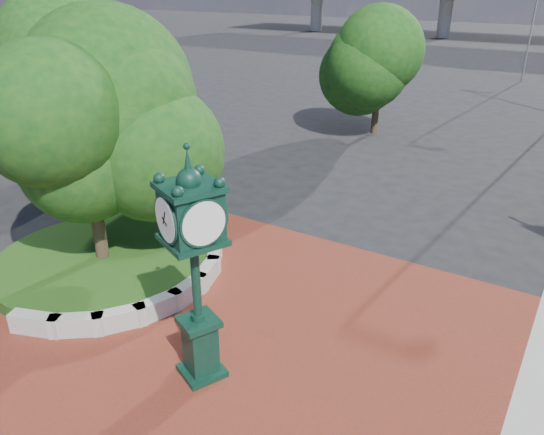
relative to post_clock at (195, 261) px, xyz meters
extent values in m
plane|color=black|center=(-0.28, 2.04, -2.76)|extent=(200.00, 200.00, 0.00)
cube|color=maroon|center=(-0.28, 1.04, -2.74)|extent=(12.00, 12.00, 0.04)
cube|color=#9E9B93|center=(-4.19, -0.97, -2.49)|extent=(1.29, 0.76, 0.54)
cube|color=#9E9B93|center=(-3.34, -0.50, -2.49)|extent=(1.20, 1.04, 0.54)
cube|color=#9E9B93|center=(-2.66, 0.20, -2.49)|extent=(1.00, 1.22, 0.54)
cube|color=#9E9B93|center=(-2.23, 1.07, -2.49)|extent=(0.71, 1.30, 0.54)
cube|color=#9E9B93|center=(-2.08, 2.04, -2.49)|extent=(0.35, 1.25, 0.54)
cube|color=#9E9B93|center=(-2.23, 3.00, -2.49)|extent=(0.71, 1.30, 0.54)
cube|color=#9E9B93|center=(-2.66, 3.87, -2.49)|extent=(1.00, 1.22, 0.54)
cube|color=#9E9B93|center=(-3.34, 4.57, -2.49)|extent=(1.20, 1.04, 0.54)
cube|color=#9E9B93|center=(-4.19, 5.04, -2.49)|extent=(1.29, 0.76, 0.54)
cylinder|color=#173F12|center=(-5.28, 2.04, -2.56)|extent=(6.10, 6.10, 0.40)
cylinder|color=#9E9B93|center=(-35.28, 72.04, 0.24)|extent=(1.80, 1.80, 6.00)
cylinder|color=#9E9B93|center=(-15.28, 72.04, 0.24)|extent=(1.80, 1.80, 6.00)
cylinder|color=#38281C|center=(-5.28, 2.04, -1.67)|extent=(0.36, 0.36, 2.17)
sphere|color=#103D14|center=(-5.28, 2.04, 0.97)|extent=(5.20, 5.20, 5.20)
cylinder|color=#38281C|center=(-13.28, 7.04, -1.53)|extent=(0.36, 0.36, 2.45)
sphere|color=#103D14|center=(-13.28, 7.04, 1.37)|extent=(5.60, 5.60, 5.60)
cylinder|color=#38281C|center=(-4.28, 20.04, -1.79)|extent=(0.36, 0.36, 1.92)
sphere|color=#103D14|center=(-4.28, 20.04, 0.49)|extent=(4.40, 4.40, 4.40)
cube|color=black|center=(0.00, 0.00, -2.67)|extent=(1.12, 1.12, 0.17)
cube|color=black|center=(0.00, 0.00, -2.02)|extent=(0.77, 0.77, 1.16)
cube|color=black|center=(0.00, 0.00, -1.40)|extent=(0.98, 0.98, 0.13)
cylinder|color=black|center=(0.00, 0.00, -0.44)|extent=(0.18, 0.18, 1.79)
cube|color=black|center=(0.00, 0.00, 0.99)|extent=(1.26, 1.26, 0.95)
cylinder|color=white|center=(-0.20, -0.45, 0.99)|extent=(0.80, 0.41, 0.84)
cylinder|color=white|center=(0.20, 0.45, 0.99)|extent=(0.80, 0.41, 0.84)
cylinder|color=white|center=(-0.45, 0.20, 0.99)|extent=(0.41, 0.80, 0.84)
cylinder|color=white|center=(0.45, -0.20, 0.99)|extent=(0.41, 0.80, 0.84)
sphere|color=black|center=(0.00, 0.00, 1.65)|extent=(0.46, 0.46, 0.46)
cone|color=black|center=(0.00, 0.00, 2.00)|extent=(0.19, 0.19, 0.53)
cylinder|color=slate|center=(-0.12, 41.34, 1.34)|extent=(0.15, 0.15, 8.19)
camera|label=1|loc=(5.99, -6.74, 4.96)|focal=35.00mm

